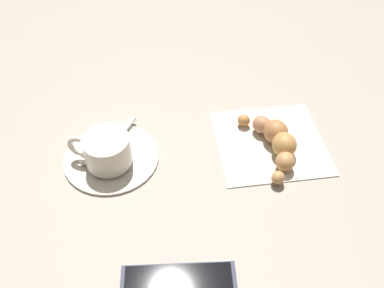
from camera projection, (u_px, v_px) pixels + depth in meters
The scene contains 7 objects.
ground_plane at pixel (180, 151), 0.66m from camera, with size 1.80×1.80×0.00m, color #AB9F90.
saucer at pixel (111, 157), 0.64m from camera, with size 0.14×0.14×0.01m, color silver.
espresso_cup at pixel (106, 150), 0.62m from camera, with size 0.09×0.07×0.05m.
teaspoon at pixel (107, 150), 0.64m from camera, with size 0.09×0.10×0.01m.
sugar_packet at pixel (94, 150), 0.64m from camera, with size 0.06×0.02×0.01m, color white.
napkin at pixel (270, 142), 0.67m from camera, with size 0.17×0.16×0.00m, color silver.
croissant at pixel (276, 140), 0.65m from camera, with size 0.07×0.15×0.04m.
Camera 1 is at (-0.12, -0.43, 0.48)m, focal length 40.04 mm.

